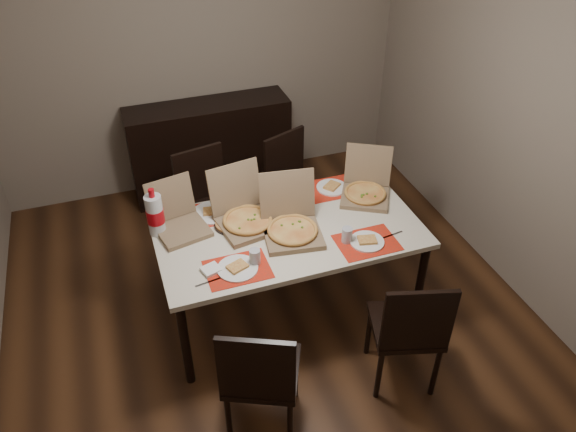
# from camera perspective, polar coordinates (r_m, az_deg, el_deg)

# --- Properties ---
(ground) EXTENTS (3.80, 4.00, 0.02)m
(ground) POSITION_cam_1_polar(r_m,az_deg,el_deg) (4.33, -2.06, -9.56)
(ground) COLOR #482A16
(ground) RESTS_ON ground
(room_walls) EXTENTS (3.84, 4.02, 2.62)m
(room_walls) POSITION_cam_1_polar(r_m,az_deg,el_deg) (3.69, -4.76, 14.52)
(room_walls) COLOR gray
(room_walls) RESTS_ON ground
(sideboard) EXTENTS (1.50, 0.40, 0.90)m
(sideboard) POSITION_cam_1_polar(r_m,az_deg,el_deg) (5.44, -7.88, 6.86)
(sideboard) COLOR black
(sideboard) RESTS_ON ground
(dining_table) EXTENTS (1.80, 1.00, 0.75)m
(dining_table) POSITION_cam_1_polar(r_m,az_deg,el_deg) (3.90, 0.00, -1.97)
(dining_table) COLOR beige
(dining_table) RESTS_ON ground
(chair_near_left) EXTENTS (0.56, 0.56, 0.93)m
(chair_near_left) POSITION_cam_1_polar(r_m,az_deg,el_deg) (3.28, -2.84, -15.80)
(chair_near_left) COLOR black
(chair_near_left) RESTS_ON ground
(chair_near_right) EXTENTS (0.52, 0.52, 0.93)m
(chair_near_right) POSITION_cam_1_polar(r_m,az_deg,el_deg) (3.58, 12.22, -11.07)
(chair_near_right) COLOR black
(chair_near_right) RESTS_ON ground
(chair_far_left) EXTENTS (0.50, 0.50, 0.93)m
(chair_far_left) POSITION_cam_1_polar(r_m,az_deg,el_deg) (4.59, -8.23, 1.59)
(chair_far_left) COLOR black
(chair_far_left) RESTS_ON ground
(chair_far_right) EXTENTS (0.55, 0.55, 0.93)m
(chair_far_right) POSITION_cam_1_polar(r_m,az_deg,el_deg) (4.76, 0.53, 3.44)
(chair_far_right) COLOR black
(chair_far_right) RESTS_ON ground
(setting_near_left) EXTENTS (0.48, 0.30, 0.11)m
(setting_near_left) POSITION_cam_1_polar(r_m,az_deg,el_deg) (3.53, -5.00, -5.06)
(setting_near_left) COLOR red
(setting_near_left) RESTS_ON dining_table
(setting_near_right) EXTENTS (0.48, 0.30, 0.11)m
(setting_near_right) POSITION_cam_1_polar(r_m,az_deg,el_deg) (3.75, 7.46, -2.41)
(setting_near_right) COLOR red
(setting_near_right) RESTS_ON dining_table
(setting_far_left) EXTENTS (0.50, 0.30, 0.11)m
(setting_far_left) POSITION_cam_1_polar(r_m,az_deg,el_deg) (4.01, -7.37, 0.54)
(setting_far_left) COLOR red
(setting_far_left) RESTS_ON dining_table
(setting_far_right) EXTENTS (0.49, 0.30, 0.11)m
(setting_far_right) POSITION_cam_1_polar(r_m,az_deg,el_deg) (4.22, 3.73, 2.82)
(setting_far_right) COLOR red
(setting_far_right) RESTS_ON dining_table
(napkin_loose) EXTENTS (0.14, 0.14, 0.02)m
(napkin_loose) POSITION_cam_1_polar(r_m,az_deg,el_deg) (3.90, 1.95, -0.53)
(napkin_loose) COLOR white
(napkin_loose) RESTS_ON dining_table
(pizza_box_center) EXTENTS (0.44, 0.47, 0.38)m
(pizza_box_center) POSITION_cam_1_polar(r_m,az_deg,el_deg) (3.77, 0.36, -1.03)
(pizza_box_center) COLOR brown
(pizza_box_center) RESTS_ON dining_table
(pizza_box_right) EXTENTS (0.48, 0.50, 0.34)m
(pizza_box_right) POSITION_cam_1_polar(r_m,az_deg,el_deg) (4.18, 7.88, 2.65)
(pizza_box_right) COLOR brown
(pizza_box_right) RESTS_ON dining_table
(pizza_box_left) EXTENTS (0.40, 0.42, 0.33)m
(pizza_box_left) POSITION_cam_1_polar(r_m,az_deg,el_deg) (3.89, -10.99, -0.57)
(pizza_box_left) COLOR brown
(pizza_box_left) RESTS_ON dining_table
(pizza_box_extra) EXTENTS (0.45, 0.48, 0.38)m
(pizza_box_extra) POSITION_cam_1_polar(r_m,az_deg,el_deg) (3.87, -4.35, -0.07)
(pizza_box_extra) COLOR brown
(pizza_box_extra) RESTS_ON dining_table
(faina_plate) EXTENTS (0.22, 0.22, 0.03)m
(faina_plate) POSITION_cam_1_polar(r_m,az_deg,el_deg) (3.88, -5.91, -0.85)
(faina_plate) COLOR black
(faina_plate) RESTS_ON dining_table
(dip_bowl) EXTENTS (0.13, 0.13, 0.03)m
(dip_bowl) POSITION_cam_1_polar(r_m,az_deg,el_deg) (4.01, 0.08, 0.68)
(dip_bowl) COLOR white
(dip_bowl) RESTS_ON dining_table
(soda_bottle) EXTENTS (0.12, 0.12, 0.35)m
(soda_bottle) POSITION_cam_1_polar(r_m,az_deg,el_deg) (3.83, -13.34, 0.12)
(soda_bottle) COLOR silver
(soda_bottle) RESTS_ON dining_table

